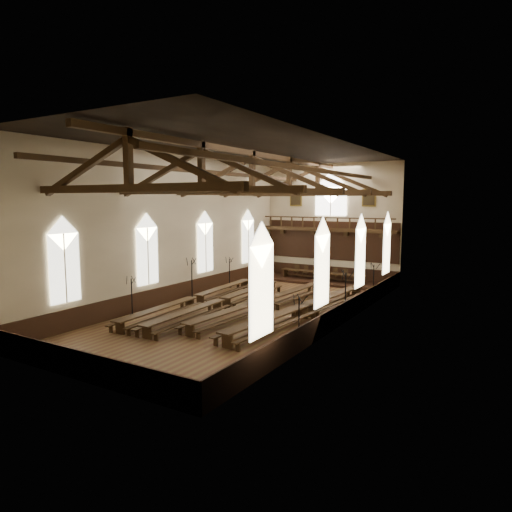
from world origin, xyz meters
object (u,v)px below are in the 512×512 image
(candelabrum_left_near, at_px, (132,304))
(candelabrum_right_near, at_px, (299,331))
(refectory_row_b, at_px, (222,302))
(high_table, at_px, (321,273))
(refectory_row_a, at_px, (195,299))
(candelabrum_left_mid, at_px, (192,286))
(dais, at_px, (321,281))
(candelabrum_right_mid, at_px, (345,303))
(refectory_row_c, at_px, (266,302))
(candelabrum_right_far, at_px, (373,288))
(refectory_row_d, at_px, (306,308))
(candelabrum_left_far, at_px, (230,278))

(candelabrum_left_near, relative_size, candelabrum_right_near, 0.96)
(refectory_row_b, relative_size, high_table, 1.92)
(refectory_row_a, xyz_separation_m, candelabrum_left_mid, (-1.82, 2.00, 0.35))
(dais, bearing_deg, candelabrum_right_mid, -60.24)
(refectory_row_c, bearing_deg, refectory_row_a, -160.79)
(refectory_row_a, distance_m, candelabrum_right_near, 10.03)
(high_table, bearing_deg, refectory_row_b, -97.40)
(high_table, distance_m, candelabrum_left_mid, 11.80)
(candelabrum_right_mid, bearing_deg, dais, 119.76)
(refectory_row_a, height_order, refectory_row_b, refectory_row_b)
(refectory_row_c, relative_size, candelabrum_right_far, 5.63)
(refectory_row_c, relative_size, candelabrum_right_near, 5.81)
(refectory_row_d, bearing_deg, candelabrum_left_mid, 175.45)
(dais, distance_m, candelabrum_left_near, 17.07)
(refectory_row_b, relative_size, candelabrum_right_mid, 5.12)
(candelabrum_left_near, xyz_separation_m, candelabrum_right_far, (11.10, 11.94, 0.06))
(refectory_row_a, relative_size, candelabrum_right_far, 5.55)
(dais, xyz_separation_m, candelabrum_left_mid, (-5.44, -10.47, 0.78))
(refectory_row_a, bearing_deg, candelabrum_right_near, -22.25)
(refectory_row_d, bearing_deg, candelabrum_right_mid, 33.62)
(refectory_row_b, distance_m, high_table, 12.39)
(refectory_row_b, relative_size, dais, 1.27)
(refectory_row_a, xyz_separation_m, high_table, (3.62, 12.47, 0.27))
(refectory_row_b, bearing_deg, candelabrum_left_near, -134.64)
(refectory_row_b, relative_size, refectory_row_d, 0.96)
(high_table, distance_m, candelabrum_right_far, 7.07)
(high_table, height_order, candelabrum_left_mid, candelabrum_left_mid)
(high_table, bearing_deg, candelabrum_left_mid, -117.44)
(dais, distance_m, candelabrum_left_far, 7.94)
(refectory_row_b, bearing_deg, dais, 82.60)
(candelabrum_right_near, xyz_separation_m, candelabrum_right_mid, (0.00, 6.36, 0.10))
(dais, bearing_deg, candelabrum_right_near, -70.81)
(refectory_row_b, xyz_separation_m, refectory_row_d, (5.31, 1.08, 0.05))
(refectory_row_a, xyz_separation_m, candelabrum_left_far, (-1.82, 6.71, 0.20))
(refectory_row_d, height_order, candelabrum_right_mid, candelabrum_right_mid)
(candelabrum_left_far, relative_size, candelabrum_right_near, 0.97)
(dais, relative_size, high_table, 1.51)
(refectory_row_a, height_order, dais, refectory_row_a)
(refectory_row_a, height_order, candelabrum_right_near, candelabrum_right_near)
(refectory_row_b, distance_m, candelabrum_left_far, 7.57)
(refectory_row_d, bearing_deg, high_table, 108.35)
(candelabrum_left_near, bearing_deg, candelabrum_right_far, 47.08)
(refectory_row_c, bearing_deg, candelabrum_left_mid, 175.83)
(candelabrum_left_near, xyz_separation_m, candelabrum_left_mid, (-0.00, 5.70, 0.15))
(refectory_row_c, height_order, candelabrum_left_near, candelabrum_left_near)
(candelabrum_left_near, distance_m, candelabrum_left_mid, 5.70)
(candelabrum_left_near, xyz_separation_m, candelabrum_right_mid, (11.10, 6.27, 0.13))
(refectory_row_a, height_order, candelabrum_right_far, candelabrum_right_far)
(candelabrum_left_mid, bearing_deg, refectory_row_d, -4.55)
(refectory_row_d, xyz_separation_m, candelabrum_right_far, (1.95, 6.97, 0.19))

